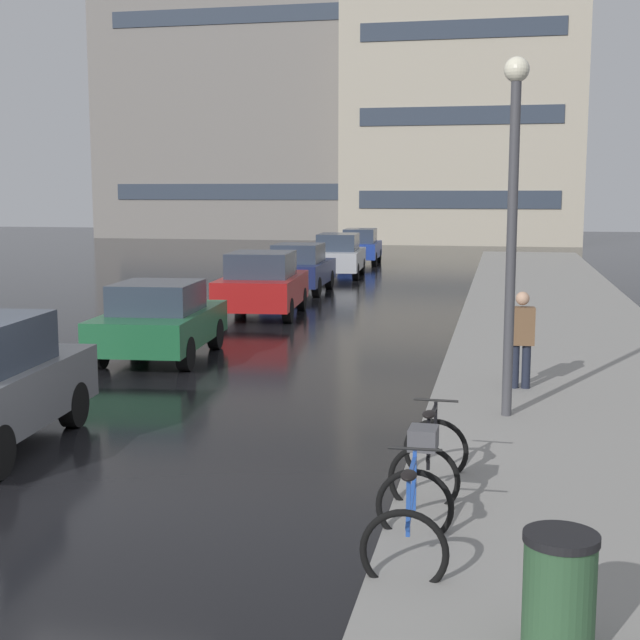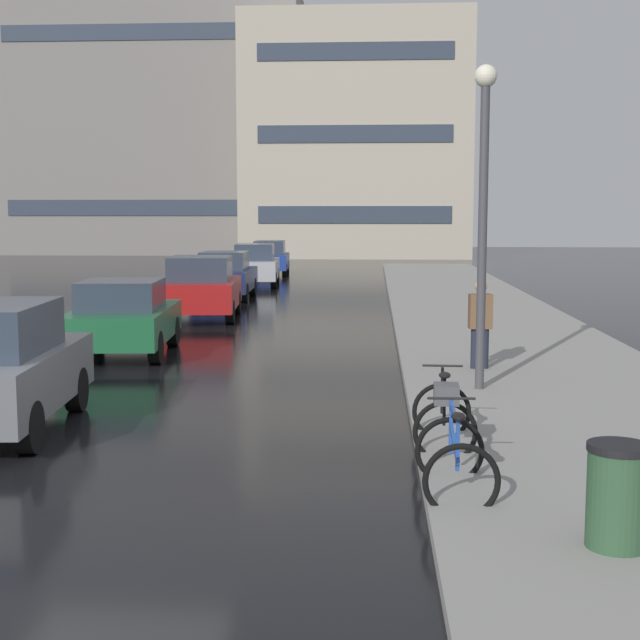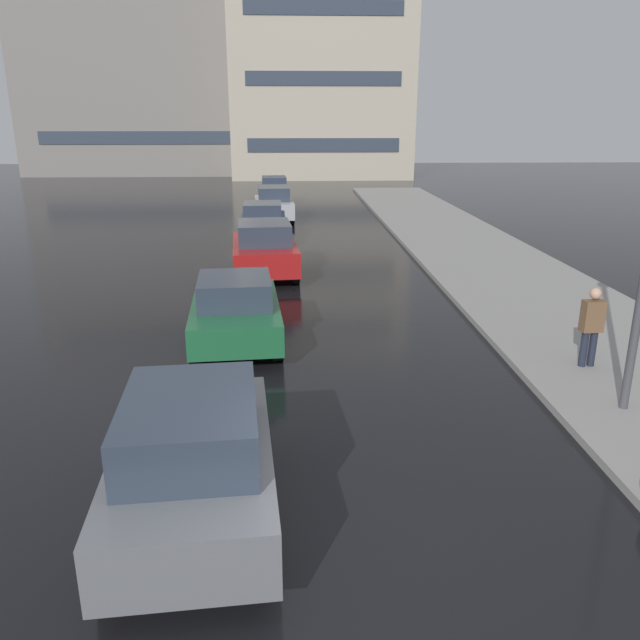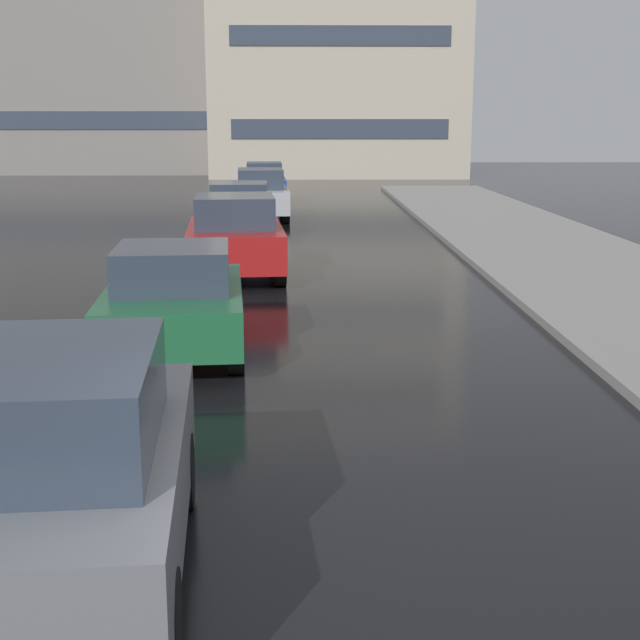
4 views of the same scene
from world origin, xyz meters
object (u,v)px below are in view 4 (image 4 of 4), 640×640
(car_red, at_px, (235,236))
(car_navy, at_px, (240,212))
(car_silver, at_px, (260,194))
(car_grey, at_px, (48,469))
(car_green, at_px, (174,300))
(car_blue, at_px, (264,183))

(car_red, distance_m, car_navy, 5.72)
(car_silver, bearing_deg, car_navy, -92.88)
(car_grey, bearing_deg, car_navy, 89.96)
(car_navy, bearing_deg, car_green, -90.32)
(car_green, relative_size, car_silver, 0.93)
(car_navy, height_order, car_silver, car_silver)
(car_grey, distance_m, car_navy, 18.59)
(car_green, bearing_deg, car_red, 86.74)
(car_green, bearing_deg, car_grey, -89.51)
(car_blue, bearing_deg, car_red, -89.46)
(car_red, xyz_separation_m, car_blue, (-0.17, 17.73, -0.04))
(car_red, distance_m, car_blue, 17.73)
(car_green, distance_m, car_navy, 12.12)
(car_red, bearing_deg, car_navy, 92.98)
(car_grey, height_order, car_silver, car_grey)
(car_navy, relative_size, car_silver, 0.95)
(car_red, relative_size, car_silver, 0.98)
(car_red, xyz_separation_m, car_silver, (-0.01, 11.34, -0.00))
(car_green, relative_size, car_blue, 1.03)
(car_grey, bearing_deg, car_silver, 89.30)
(car_grey, xyz_separation_m, car_navy, (0.01, 18.59, -0.06))
(car_navy, distance_m, car_silver, 5.63)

